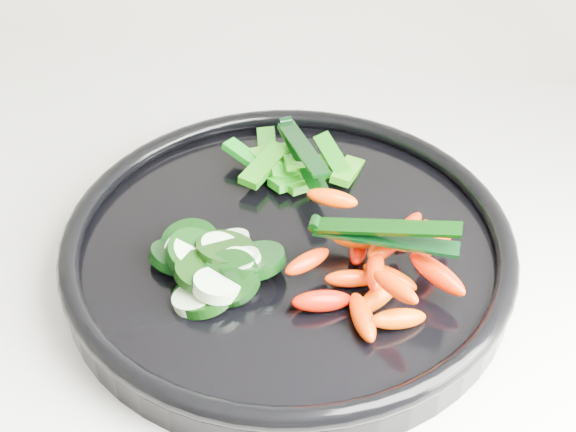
# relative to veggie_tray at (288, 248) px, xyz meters

# --- Properties ---
(veggie_tray) EXTENTS (0.49, 0.49, 0.04)m
(veggie_tray) POSITION_rel_veggie_tray_xyz_m (0.00, 0.00, 0.00)
(veggie_tray) COLOR black
(veggie_tray) RESTS_ON counter
(cucumber_pile) EXTENTS (0.13, 0.11, 0.04)m
(cucumber_pile) POSITION_rel_veggie_tray_xyz_m (-0.06, -0.04, 0.01)
(cucumber_pile) COLOR black
(cucumber_pile) RESTS_ON veggie_tray
(carrot_pile) EXTENTS (0.15, 0.15, 0.05)m
(carrot_pile) POSITION_rel_veggie_tray_xyz_m (0.08, -0.03, 0.02)
(carrot_pile) COLOR #DA4800
(carrot_pile) RESTS_ON veggie_tray
(pepper_pile) EXTENTS (0.13, 0.10, 0.03)m
(pepper_pile) POSITION_rel_veggie_tray_xyz_m (-0.01, 0.10, 0.01)
(pepper_pile) COLOR #0E6B0A
(pepper_pile) RESTS_ON veggie_tray
(tong_carrot) EXTENTS (0.11, 0.02, 0.02)m
(tong_carrot) POSITION_rel_veggie_tray_xyz_m (0.08, -0.03, 0.05)
(tong_carrot) COLOR black
(tong_carrot) RESTS_ON carrot_pile
(tong_pepper) EXTENTS (0.07, 0.11, 0.02)m
(tong_pepper) POSITION_rel_veggie_tray_xyz_m (-0.01, 0.10, 0.03)
(tong_pepper) COLOR black
(tong_pepper) RESTS_ON pepper_pile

